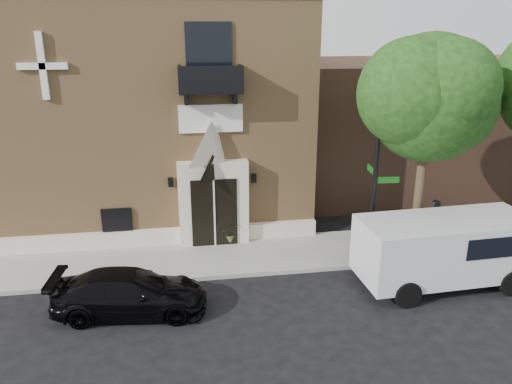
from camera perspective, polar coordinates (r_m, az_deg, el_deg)
ground at (r=17.09m, az=-0.60°, el=-9.71°), size 120.00×120.00×0.00m
sidewalk at (r=18.53m, az=1.80°, el=-7.09°), size 42.00×3.00×0.15m
church at (r=23.11m, az=-11.06°, el=9.66°), size 12.20×11.01×9.30m
neighbour_building at (r=28.20m, az=21.54°, el=7.33°), size 18.00×8.00×6.40m
street_tree_left at (r=17.44m, az=19.47°, el=10.19°), size 4.97×4.38×7.77m
black_sedan at (r=15.35m, az=-14.20°, el=-11.10°), size 4.63×2.24×1.30m
cargo_van at (r=17.33m, az=21.37°, el=-5.99°), size 5.69×2.58×2.27m
street_sign at (r=17.25m, az=13.44°, el=1.09°), size 0.92×0.93×5.79m
fire_hydrant at (r=18.56m, az=14.51°, el=-5.96°), size 0.50×0.40×0.87m
dumpster at (r=20.60m, az=25.41°, el=-4.04°), size 2.11×1.38×1.29m
planter at (r=19.16m, az=-2.95°, el=-4.67°), size 0.78×0.70×0.78m
pedestrian_near at (r=19.79m, az=19.55°, el=-3.33°), size 0.77×0.61×1.84m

